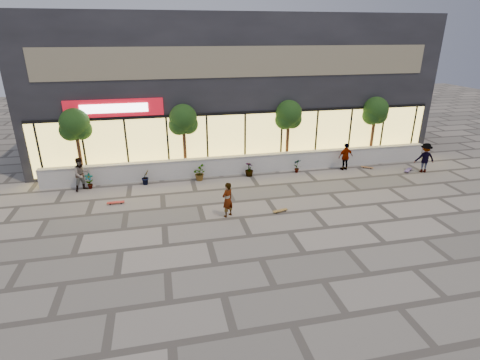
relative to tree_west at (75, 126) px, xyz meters
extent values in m
plane|color=gray|center=(9.00, -7.70, -2.99)|extent=(80.00, 80.00, 0.00)
cube|color=silver|center=(9.00, -0.70, -2.49)|extent=(22.00, 0.35, 1.00)
cube|color=#B2AFA8|center=(9.00, -0.70, -1.97)|extent=(22.00, 0.42, 0.04)
cube|color=black|center=(9.00, 4.80, 1.26)|extent=(24.00, 9.00, 8.50)
cube|color=#FAD964|center=(9.00, 0.28, -1.29)|extent=(23.04, 0.05, 3.00)
cube|color=black|center=(9.00, 0.25, 0.26)|extent=(23.04, 0.08, 0.15)
cube|color=#B10C1A|center=(2.00, 0.23, 0.81)|extent=(5.00, 0.10, 0.90)
cube|color=white|center=(2.00, 0.16, 0.81)|extent=(3.40, 0.06, 0.45)
cube|color=brown|center=(9.00, 0.28, 3.01)|extent=(21.60, 0.05, 1.60)
imported|color=#153410|center=(0.50, -1.25, -2.58)|extent=(0.43, 0.29, 0.81)
imported|color=#153410|center=(3.30, -1.25, -2.58)|extent=(0.57, 0.57, 0.81)
imported|color=#153410|center=(6.10, -1.25, -2.58)|extent=(0.68, 0.77, 0.81)
imported|color=#153410|center=(8.90, -1.25, -2.58)|extent=(0.64, 0.64, 0.81)
imported|color=#153410|center=(11.70, -1.25, -2.58)|extent=(0.46, 0.35, 0.81)
cylinder|color=#4D2A1B|center=(0.00, 0.00, -1.37)|extent=(0.18, 0.18, 3.24)
sphere|color=#153410|center=(0.00, 0.00, 0.18)|extent=(1.50, 1.50, 1.50)
sphere|color=#153410|center=(-0.25, -0.05, -0.18)|extent=(1.10, 1.10, 1.10)
sphere|color=#153410|center=(0.25, 0.05, -0.18)|extent=(1.10, 1.10, 1.10)
cylinder|color=#4D2A1B|center=(5.50, 0.00, -1.37)|extent=(0.18, 0.18, 3.24)
sphere|color=#153410|center=(5.50, 0.00, 0.18)|extent=(1.50, 1.50, 1.50)
sphere|color=#153410|center=(5.25, -0.05, -0.18)|extent=(1.10, 1.10, 1.10)
sphere|color=#153410|center=(5.75, 0.05, -0.18)|extent=(1.10, 1.10, 1.10)
cylinder|color=#4D2A1B|center=(11.50, 0.00, -1.37)|extent=(0.18, 0.18, 3.24)
sphere|color=#153410|center=(11.50, 0.00, 0.18)|extent=(1.50, 1.50, 1.50)
sphere|color=#153410|center=(11.25, -0.05, -0.18)|extent=(1.10, 1.10, 1.10)
sphere|color=#153410|center=(11.75, 0.05, -0.18)|extent=(1.10, 1.10, 1.10)
cylinder|color=#4D2A1B|center=(17.00, 0.00, -1.37)|extent=(0.18, 0.18, 3.24)
sphere|color=#153410|center=(17.00, 0.00, 0.18)|extent=(1.50, 1.50, 1.50)
sphere|color=#153410|center=(16.75, -0.05, -0.18)|extent=(1.10, 1.10, 1.10)
sphere|color=#153410|center=(17.25, 0.05, -0.18)|extent=(1.10, 1.10, 1.10)
imported|color=silver|center=(6.83, -5.80, -2.20)|extent=(0.68, 0.63, 1.56)
imported|color=tan|center=(0.23, -1.40, -2.13)|extent=(1.05, 0.99, 1.72)
imported|color=silver|center=(14.58, -1.41, -2.19)|extent=(0.97, 0.51, 1.59)
imported|color=maroon|center=(18.79, -2.71, -2.14)|extent=(1.20, 0.83, 1.69)
cube|color=olive|center=(9.19, -5.91, -2.91)|extent=(0.74, 0.35, 0.02)
cylinder|color=black|center=(9.39, -5.80, -2.96)|extent=(0.06, 0.04, 0.05)
cylinder|color=black|center=(9.42, -5.92, -2.96)|extent=(0.06, 0.04, 0.05)
cylinder|color=black|center=(8.96, -5.90, -2.96)|extent=(0.06, 0.04, 0.05)
cylinder|color=black|center=(8.99, -6.03, -2.96)|extent=(0.06, 0.04, 0.05)
cube|color=#B22721|center=(1.94, -3.46, -2.90)|extent=(0.79, 0.21, 0.02)
cylinder|color=black|center=(2.19, -3.39, -2.96)|extent=(0.06, 0.03, 0.06)
cylinder|color=black|center=(2.19, -3.53, -2.96)|extent=(0.06, 0.03, 0.06)
cylinder|color=black|center=(1.70, -3.39, -2.96)|extent=(0.06, 0.03, 0.06)
cylinder|color=black|center=(1.70, -3.54, -2.96)|extent=(0.06, 0.03, 0.06)
cube|color=#945E30|center=(16.00, -1.50, -2.91)|extent=(0.67, 0.54, 0.02)
cylinder|color=black|center=(16.21, -1.57, -2.96)|extent=(0.06, 0.05, 0.05)
cylinder|color=black|center=(16.14, -1.67, -2.96)|extent=(0.06, 0.05, 0.05)
cylinder|color=black|center=(15.86, -1.33, -2.96)|extent=(0.06, 0.05, 0.05)
cylinder|color=black|center=(15.79, -1.43, -2.96)|extent=(0.06, 0.05, 0.05)
cube|color=#5D4783|center=(18.05, -2.46, -2.89)|extent=(0.81, 0.70, 0.02)
cylinder|color=black|center=(18.21, -2.23, -2.95)|extent=(0.07, 0.06, 0.06)
cylinder|color=black|center=(18.30, -2.35, -2.95)|extent=(0.07, 0.06, 0.06)
cylinder|color=black|center=(17.79, -2.56, -2.95)|extent=(0.07, 0.06, 0.06)
cylinder|color=black|center=(17.89, -2.68, -2.95)|extent=(0.07, 0.06, 0.06)
camera|label=1|loc=(4.23, -20.18, 4.45)|focal=28.00mm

